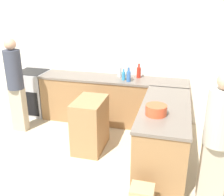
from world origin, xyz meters
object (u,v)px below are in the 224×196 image
at_px(person_by_range, 15,82).
at_px(mixing_bowl, 156,110).
at_px(hot_sauce_bottle, 139,72).
at_px(vinegar_bottle_clear, 120,71).
at_px(water_bottle_blue, 129,76).
at_px(olive_oil_bottle, 128,75).
at_px(island_table, 90,125).
at_px(dish_soap_bottle, 124,76).
at_px(range_oven, 34,92).
at_px(person_at_peninsula, 218,136).

bearing_deg(person_by_range, mixing_bowl, -15.46).
height_order(hot_sauce_bottle, person_by_range, person_by_range).
xyz_separation_m(vinegar_bottle_clear, person_by_range, (-1.71, -0.89, -0.08)).
distance_m(vinegar_bottle_clear, person_by_range, 1.93).
xyz_separation_m(water_bottle_blue, vinegar_bottle_clear, (-0.23, 0.25, 0.00)).
height_order(olive_oil_bottle, water_bottle_blue, water_bottle_blue).
bearing_deg(person_by_range, island_table, -10.70).
height_order(dish_soap_bottle, olive_oil_bottle, olive_oil_bottle).
bearing_deg(water_bottle_blue, vinegar_bottle_clear, 131.89).
relative_size(range_oven, dish_soap_bottle, 4.44).
bearing_deg(range_oven, hot_sauce_bottle, 3.50).
bearing_deg(island_table, water_bottle_blue, 64.62).
bearing_deg(range_oven, island_table, -33.18).
bearing_deg(island_table, range_oven, 146.82).
bearing_deg(dish_soap_bottle, water_bottle_blue, -32.50).
height_order(island_table, dish_soap_bottle, dish_soap_bottle).
distance_m(vinegar_bottle_clear, person_at_peninsula, 2.52).
bearing_deg(range_oven, person_at_peninsula, -28.01).
relative_size(dish_soap_bottle, person_at_peninsula, 0.13).
xyz_separation_m(island_table, mixing_bowl, (1.07, -0.43, 0.56)).
height_order(olive_oil_bottle, hot_sauce_bottle, hot_sauce_bottle).
bearing_deg(person_at_peninsula, island_table, 157.16).
bearing_deg(person_at_peninsula, vinegar_bottle_clear, 129.53).
height_order(island_table, mixing_bowl, mixing_bowl).
height_order(range_oven, mixing_bowl, mixing_bowl).
bearing_deg(vinegar_bottle_clear, range_oven, -176.87).
relative_size(vinegar_bottle_clear, hot_sauce_bottle, 1.01).
xyz_separation_m(mixing_bowl, dish_soap_bottle, (-0.75, 1.42, 0.02)).
distance_m(island_table, dish_soap_bottle, 1.19).
bearing_deg(water_bottle_blue, island_table, -115.38).
relative_size(range_oven, water_bottle_blue, 3.53).
height_order(vinegar_bottle_clear, person_by_range, person_by_range).
xyz_separation_m(island_table, olive_oil_bottle, (0.41, 1.05, 0.57)).
relative_size(island_table, water_bottle_blue, 3.26).
distance_m(mixing_bowl, dish_soap_bottle, 1.61).
height_order(dish_soap_bottle, person_at_peninsula, person_at_peninsula).
height_order(person_by_range, person_at_peninsula, person_by_range).
xyz_separation_m(mixing_bowl, olive_oil_bottle, (-0.67, 1.48, 0.02)).
bearing_deg(water_bottle_blue, olive_oil_bottle, 103.84).
xyz_separation_m(range_oven, mixing_bowl, (2.72, -1.50, 0.52)).
bearing_deg(range_oven, mixing_bowl, -28.95).
bearing_deg(hot_sauce_bottle, range_oven, -176.50).
xyz_separation_m(hot_sauce_bottle, person_by_range, (-2.08, -0.93, -0.08)).
xyz_separation_m(olive_oil_bottle, person_by_range, (-1.91, -0.77, -0.05)).
distance_m(dish_soap_bottle, hot_sauce_bottle, 0.33).
relative_size(range_oven, olive_oil_bottle, 4.36).
bearing_deg(mixing_bowl, olive_oil_bottle, 114.30).
xyz_separation_m(mixing_bowl, vinegar_bottle_clear, (-0.86, 1.61, 0.04)).
height_order(range_oven, island_table, range_oven).
relative_size(dish_soap_bottle, hot_sauce_bottle, 0.77).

